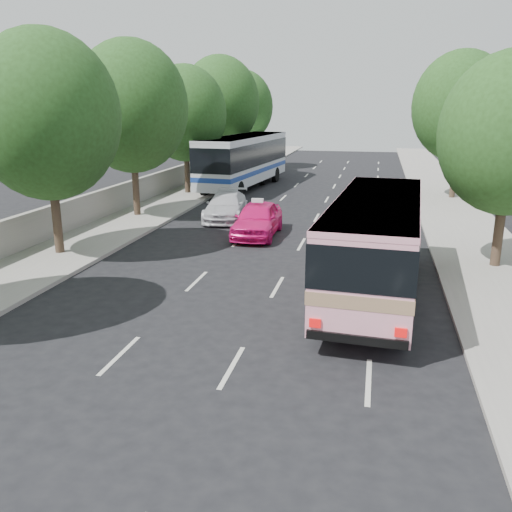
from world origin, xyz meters
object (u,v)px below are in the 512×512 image
(pink_taxi, at_px, (257,219))
(tour_coach_front, at_px, (244,157))
(pink_bus, at_px, (376,236))
(white_pickup, at_px, (226,206))
(tour_coach_rear, at_px, (256,155))

(pink_taxi, xyz_separation_m, tour_coach_front, (-4.17, 14.43, 1.49))
(pink_taxi, bearing_deg, tour_coach_front, 105.13)
(pink_bus, relative_size, pink_taxi, 2.16)
(pink_taxi, xyz_separation_m, white_pickup, (-2.49, 3.42, -0.09))
(tour_coach_front, bearing_deg, pink_bus, -60.22)
(pink_bus, relative_size, tour_coach_front, 0.79)
(pink_bus, bearing_deg, pink_taxi, 130.56)
(tour_coach_front, bearing_deg, tour_coach_rear, 99.90)
(pink_bus, bearing_deg, tour_coach_rear, 113.94)
(white_pickup, distance_m, tour_coach_front, 11.25)
(white_pickup, bearing_deg, pink_taxi, -60.18)
(pink_taxi, bearing_deg, tour_coach_rear, 101.83)
(pink_bus, xyz_separation_m, pink_taxi, (-5.46, 7.32, -1.19))
(pink_taxi, height_order, tour_coach_front, tour_coach_front)
(pink_bus, relative_size, tour_coach_rear, 0.92)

